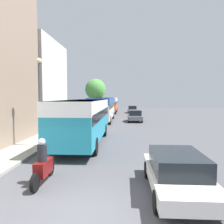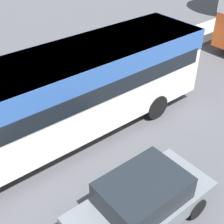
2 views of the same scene
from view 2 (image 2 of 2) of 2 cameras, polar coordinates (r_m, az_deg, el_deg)
name	(u,v)px [view 2 (image 2 of 2)]	position (r m, az deg, el deg)	size (l,w,h in m)	color
bus_following	(58,90)	(10.37, -9.85, 3.98)	(2.62, 11.47, 3.15)	silver
car_crossing	(142,201)	(8.44, 5.56, -15.82)	(1.88, 4.01, 1.51)	slate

